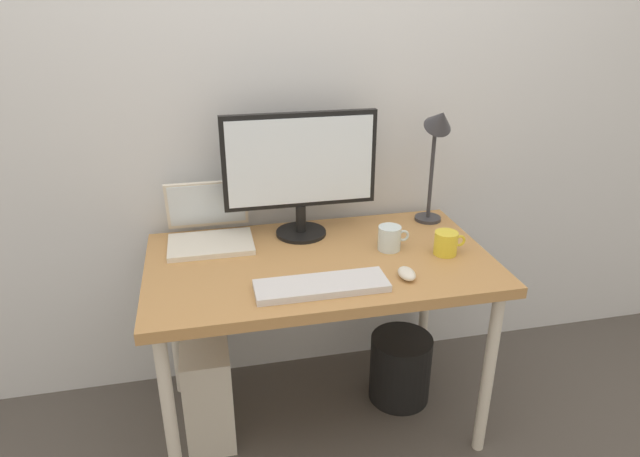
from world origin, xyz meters
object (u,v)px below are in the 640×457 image
keyboard (321,286)px  mouse (407,274)px  monitor (300,167)px  wastebasket (400,368)px  laptop (209,227)px  glass_cup (390,238)px  computer_tower (208,384)px  desk (320,275)px  desk_lamp (438,139)px  coffee_mug (446,243)px

keyboard → mouse: size_ratio=4.89×
monitor → keyboard: 0.52m
mouse → wastebasket: mouse is taller
laptop → glass_cup: laptop is taller
computer_tower → wastebasket: 0.81m
desk → wastebasket: 0.64m
desk_lamp → wastebasket: size_ratio=1.68×
mouse → wastebasket: bearing=67.5°
desk → coffee_mug: coffee_mug is taller
keyboard → glass_cup: glass_cup is taller
desk_lamp → computer_tower: (-0.97, -0.18, -0.89)m
desk_lamp → mouse: (-0.27, -0.43, -0.34)m
keyboard → mouse: bearing=2.0°
monitor → glass_cup: size_ratio=4.89×
mouse → keyboard: bearing=-178.0°
mouse → monitor: bearing=123.4°
desk → keyboard: keyboard is taller
monitor → desk_lamp: bearing=0.1°
laptop → desk_lamp: 0.96m
desk → wastebasket: (0.36, 0.05, -0.52)m
computer_tower → wastebasket: (0.81, 0.01, -0.06)m
keyboard → mouse: 0.30m
monitor → keyboard: (-0.01, -0.44, -0.27)m
mouse → glass_cup: (0.02, 0.23, 0.03)m
mouse → wastebasket: size_ratio=0.30×
laptop → desk_lamp: bearing=-1.2°
monitor → mouse: (0.29, -0.43, -0.26)m
monitor → desk_lamp: size_ratio=1.18×
glass_cup → desk_lamp: bearing=39.2°
desk_lamp → mouse: desk_lamp is taller
monitor → keyboard: monitor is taller
coffee_mug → computer_tower: bearing=173.6°
laptop → glass_cup: 0.70m
coffee_mug → computer_tower: 1.08m
wastebasket → mouse: bearing=-112.5°
laptop → mouse: 0.79m
keyboard → coffee_mug: size_ratio=3.63×
desk_lamp → coffee_mug: size_ratio=4.14×
keyboard → glass_cup: 0.40m
desk → computer_tower: (-0.45, 0.04, -0.46)m
desk_lamp → wastebasket: bearing=-132.5°
coffee_mug → laptop: bearing=160.2°
keyboard → coffee_mug: 0.53m
glass_cup → wastebasket: (0.09, 0.03, -0.64)m
monitor → computer_tower: bearing=-156.2°
laptop → desk: bearing=-32.5°
desk_lamp → keyboard: (-0.57, -0.44, -0.35)m
laptop → keyboard: (0.34, -0.46, -0.05)m
laptop → desk_lamp: (0.91, -0.02, 0.30)m
monitor → mouse: bearing=-56.6°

